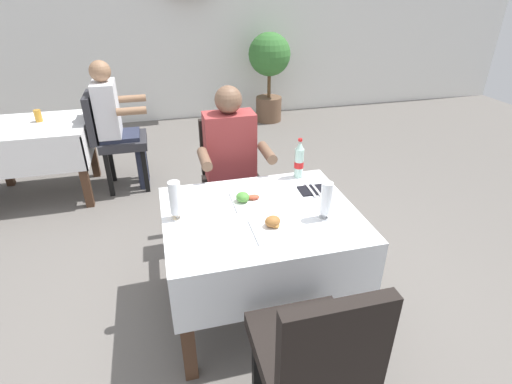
% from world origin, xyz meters
% --- Properties ---
extents(ground_plane, '(11.00, 11.00, 0.00)m').
position_xyz_m(ground_plane, '(0.00, 0.00, 0.00)').
color(ground_plane, '#66605B').
extents(back_wall, '(11.00, 0.12, 2.76)m').
position_xyz_m(back_wall, '(0.00, 4.12, 1.38)').
color(back_wall, white).
rests_on(back_wall, ground).
extents(main_dining_table, '(1.09, 0.90, 0.73)m').
position_xyz_m(main_dining_table, '(0.14, -0.07, 0.56)').
color(main_dining_table, white).
rests_on(main_dining_table, ground).
extents(chair_far_diner_seat, '(0.44, 0.50, 0.97)m').
position_xyz_m(chair_far_diner_seat, '(0.14, 0.77, 0.55)').
color(chair_far_diner_seat, black).
rests_on(chair_far_diner_seat, ground).
extents(chair_near_camera_side, '(0.44, 0.50, 0.97)m').
position_xyz_m(chair_near_camera_side, '(0.14, -0.91, 0.55)').
color(chair_near_camera_side, black).
rests_on(chair_near_camera_side, ground).
extents(seated_diner_far, '(0.50, 0.46, 1.26)m').
position_xyz_m(seated_diner_far, '(0.12, 0.66, 0.71)').
color(seated_diner_far, '#282D42').
rests_on(seated_diner_far, ground).
extents(plate_near_camera, '(0.25, 0.25, 0.07)m').
position_xyz_m(plate_near_camera, '(0.17, -0.25, 0.74)').
color(plate_near_camera, white).
rests_on(plate_near_camera, main_dining_table).
extents(plate_far_diner, '(0.24, 0.24, 0.07)m').
position_xyz_m(plate_far_diner, '(0.11, 0.06, 0.74)').
color(plate_far_diner, white).
rests_on(plate_far_diner, main_dining_table).
extents(beer_glass_left, '(0.07, 0.07, 0.22)m').
position_xyz_m(beer_glass_left, '(0.46, -0.22, 0.84)').
color(beer_glass_left, white).
rests_on(beer_glass_left, main_dining_table).
extents(beer_glass_middle, '(0.07, 0.07, 0.22)m').
position_xyz_m(beer_glass_middle, '(-0.32, -0.02, 0.84)').
color(beer_glass_middle, white).
rests_on(beer_glass_middle, main_dining_table).
extents(cola_bottle_primary, '(0.06, 0.06, 0.27)m').
position_xyz_m(cola_bottle_primary, '(0.50, 0.31, 0.84)').
color(cola_bottle_primary, silver).
rests_on(cola_bottle_primary, main_dining_table).
extents(napkin_cutlery_set, '(0.17, 0.19, 0.01)m').
position_xyz_m(napkin_cutlery_set, '(0.52, 0.10, 0.73)').
color(napkin_cutlery_set, black).
rests_on(napkin_cutlery_set, main_dining_table).
extents(background_dining_table, '(0.97, 0.79, 0.73)m').
position_xyz_m(background_dining_table, '(-1.49, 1.93, 0.54)').
color(background_dining_table, white).
rests_on(background_dining_table, ground).
extents(background_chair_right, '(0.50, 0.44, 0.97)m').
position_xyz_m(background_chair_right, '(-0.80, 1.93, 0.55)').
color(background_chair_right, '#2D2D33').
rests_on(background_chair_right, ground).
extents(background_patron, '(0.46, 0.50, 1.26)m').
position_xyz_m(background_patron, '(-0.75, 1.93, 0.71)').
color(background_patron, '#282D42').
rests_on(background_patron, ground).
extents(background_table_tumbler, '(0.06, 0.06, 0.11)m').
position_xyz_m(background_table_tumbler, '(-1.43, 2.00, 0.78)').
color(background_table_tumbler, '#C68928').
rests_on(background_table_tumbler, background_dining_table).
extents(potted_plant_corner, '(0.59, 0.59, 1.25)m').
position_xyz_m(potted_plant_corner, '(1.26, 3.63, 0.80)').
color(potted_plant_corner, brown).
rests_on(potted_plant_corner, ground).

